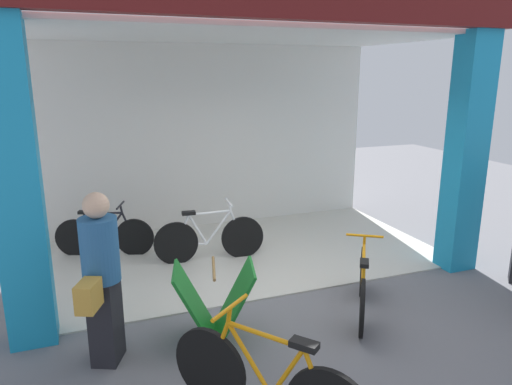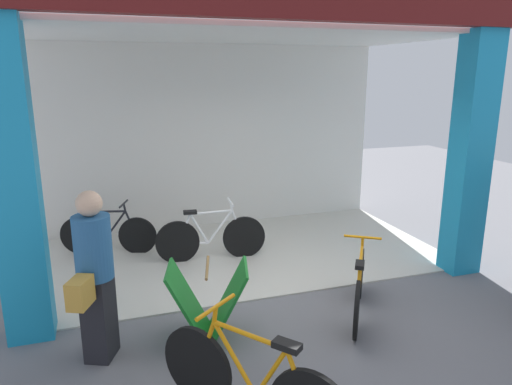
{
  "view_description": "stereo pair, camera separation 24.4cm",
  "coord_description": "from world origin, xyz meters",
  "px_view_note": "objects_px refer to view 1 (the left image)",
  "views": [
    {
      "loc": [
        -2.12,
        -4.88,
        2.7
      ],
      "look_at": [
        0.0,
        0.78,
        1.15
      ],
      "focal_mm": 33.05,
      "sensor_mm": 36.0,
      "label": 1
    },
    {
      "loc": [
        -1.89,
        -4.96,
        2.7
      ],
      "look_at": [
        0.0,
        0.78,
        1.15
      ],
      "focal_mm": 33.05,
      "sensor_mm": 36.0,
      "label": 2
    }
  ],
  "objects_px": {
    "bicycle_parked_1": "(266,383)",
    "sandwich_board_sign": "(215,303)",
    "bicycle_inside_1": "(104,236)",
    "bicycle_inside_0": "(209,238)",
    "bicycle_parked_0": "(362,286)",
    "pedestrian_1": "(101,278)"
  },
  "relations": [
    {
      "from": "bicycle_inside_0",
      "to": "bicycle_parked_1",
      "type": "relative_size",
      "value": 1.17
    },
    {
      "from": "bicycle_inside_0",
      "to": "bicycle_parked_0",
      "type": "relative_size",
      "value": 1.21
    },
    {
      "from": "bicycle_parked_1",
      "to": "sandwich_board_sign",
      "type": "distance_m",
      "value": 1.34
    },
    {
      "from": "bicycle_inside_0",
      "to": "bicycle_parked_0",
      "type": "distance_m",
      "value": 2.45
    },
    {
      "from": "bicycle_inside_0",
      "to": "bicycle_parked_0",
      "type": "xyz_separation_m",
      "value": [
        1.22,
        -2.12,
        -0.01
      ]
    },
    {
      "from": "bicycle_parked_1",
      "to": "pedestrian_1",
      "type": "relative_size",
      "value": 0.82
    },
    {
      "from": "bicycle_inside_1",
      "to": "pedestrian_1",
      "type": "distance_m",
      "value": 2.86
    },
    {
      "from": "bicycle_parked_0",
      "to": "sandwich_board_sign",
      "type": "relative_size",
      "value": 1.43
    },
    {
      "from": "pedestrian_1",
      "to": "bicycle_parked_1",
      "type": "bearing_deg",
      "value": -50.14
    },
    {
      "from": "bicycle_inside_1",
      "to": "bicycle_parked_1",
      "type": "distance_m",
      "value": 4.24
    },
    {
      "from": "bicycle_inside_0",
      "to": "bicycle_parked_1",
      "type": "xyz_separation_m",
      "value": [
        -0.46,
        -3.39,
        0.03
      ]
    },
    {
      "from": "bicycle_parked_1",
      "to": "sandwich_board_sign",
      "type": "xyz_separation_m",
      "value": [
        -0.03,
        1.34,
        0.02
      ]
    },
    {
      "from": "bicycle_inside_1",
      "to": "bicycle_parked_1",
      "type": "bearing_deg",
      "value": -76.85
    },
    {
      "from": "bicycle_parked_1",
      "to": "bicycle_inside_0",
      "type": "bearing_deg",
      "value": 82.24
    },
    {
      "from": "bicycle_inside_1",
      "to": "bicycle_parked_1",
      "type": "height_order",
      "value": "bicycle_parked_1"
    },
    {
      "from": "bicycle_parked_1",
      "to": "pedestrian_1",
      "type": "bearing_deg",
      "value": 129.86
    },
    {
      "from": "bicycle_parked_0",
      "to": "bicycle_inside_1",
      "type": "bearing_deg",
      "value": 132.83
    },
    {
      "from": "sandwich_board_sign",
      "to": "bicycle_parked_1",
      "type": "bearing_deg",
      "value": -88.56
    },
    {
      "from": "bicycle_inside_0",
      "to": "sandwich_board_sign",
      "type": "height_order",
      "value": "bicycle_inside_0"
    },
    {
      "from": "bicycle_inside_0",
      "to": "sandwich_board_sign",
      "type": "relative_size",
      "value": 1.73
    },
    {
      "from": "bicycle_parked_0",
      "to": "bicycle_parked_1",
      "type": "relative_size",
      "value": 0.97
    },
    {
      "from": "bicycle_parked_0",
      "to": "pedestrian_1",
      "type": "height_order",
      "value": "pedestrian_1"
    }
  ]
}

